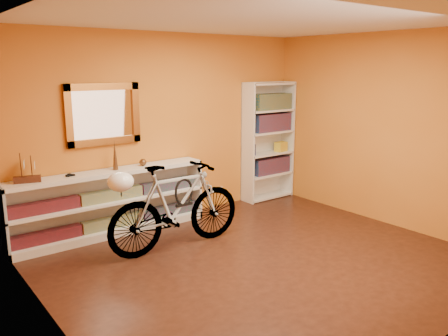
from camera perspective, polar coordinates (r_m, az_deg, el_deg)
floor at (r=5.28m, az=4.72°, el=-11.51°), size 4.50×4.00×0.01m
ceiling at (r=4.84m, az=5.30°, el=17.98°), size 4.50×4.00×0.01m
back_wall at (r=6.50m, az=-7.04°, el=5.01°), size 4.50×0.01×2.60m
left_wall at (r=3.79m, az=-21.13°, el=-1.18°), size 0.01×4.00×2.60m
right_wall at (r=6.61m, az=19.65°, el=4.50°), size 0.01×4.00×2.60m
gilt_mirror at (r=6.01m, az=-14.78°, el=6.48°), size 0.98×0.06×0.78m
wall_socket at (r=7.18m, az=-0.53°, el=-2.73°), size 0.09×0.02×0.09m
console_unit at (r=6.08m, az=-13.87°, el=-4.23°), size 2.60×0.35×0.85m
cd_row_lower at (r=6.14m, az=-13.67°, el=-6.56°), size 2.50×0.13×0.14m
cd_row_upper at (r=6.03m, az=-13.84°, el=-3.28°), size 2.50×0.13×0.14m
model_ship at (r=5.63m, az=-23.40°, el=0.04°), size 0.31×0.19×0.35m
toy_car at (r=5.80m, az=-18.58°, el=-0.98°), size 0.00×0.00×0.00m
bronze_ornament at (r=5.97m, az=-13.42°, el=1.62°), size 0.07×0.07×0.39m
decorative_orb at (r=6.16m, az=-10.07°, el=0.70°), size 0.10×0.10×0.10m
bookcase at (r=7.48m, az=5.54°, el=3.32°), size 0.90×0.30×1.90m
book_row_a at (r=7.58m, az=5.75°, el=0.33°), size 0.70×0.22×0.26m
book_row_b at (r=7.47m, az=5.87°, el=5.67°), size 0.70×0.22×0.28m
book_row_c at (r=7.43m, az=5.93°, el=8.23°), size 0.70×0.22×0.25m
travel_mug at (r=7.25m, az=3.67°, el=2.30°), size 0.08×0.08×0.18m
red_tin at (r=7.29m, az=4.32°, el=7.86°), size 0.17×0.17×0.17m
yellow_bag at (r=7.64m, az=7.10°, el=2.66°), size 0.22×0.16×0.15m
bicycle at (r=5.47m, az=-5.94°, el=-4.74°), size 0.52×1.80×1.05m
helmet at (r=5.07m, az=-12.75°, el=-1.68°), size 0.29×0.27×0.22m
u_lock at (r=5.47m, az=-5.02°, el=-2.98°), size 0.25×0.03×0.25m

